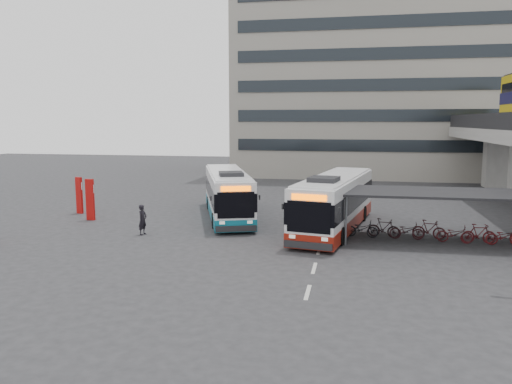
# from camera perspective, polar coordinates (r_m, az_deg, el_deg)

# --- Properties ---
(ground) EXTENTS (120.00, 120.00, 0.00)m
(ground) POSITION_cam_1_polar(r_m,az_deg,el_deg) (24.25, 1.29, -6.36)
(ground) COLOR #28282B
(ground) RESTS_ON ground
(bike_shelter) EXTENTS (10.00, 4.00, 2.54)m
(bike_shelter) POSITION_cam_1_polar(r_m,az_deg,el_deg) (26.96, 20.50, -2.58)
(bike_shelter) COLOR #595B60
(bike_shelter) RESTS_ON ground
(office_block) EXTENTS (30.00, 15.00, 25.00)m
(office_block) POSITION_cam_1_polar(r_m,az_deg,el_deg) (59.53, 13.34, 14.12)
(office_block) COLOR gray
(office_block) RESTS_ON ground
(road_markings) EXTENTS (0.15, 7.60, 0.01)m
(road_markings) POSITION_cam_1_polar(r_m,az_deg,el_deg) (21.09, 6.67, -8.63)
(road_markings) COLOR beige
(road_markings) RESTS_ON ground
(bus_main) EXTENTS (4.36, 11.30, 3.27)m
(bus_main) POSITION_cam_1_polar(r_m,az_deg,el_deg) (28.26, 9.01, -1.24)
(bus_main) COLOR white
(bus_main) RESTS_ON ground
(bus_teal) EXTENTS (5.66, 10.80, 3.14)m
(bus_teal) POSITION_cam_1_polar(r_m,az_deg,el_deg) (31.72, -3.28, -0.24)
(bus_teal) COLOR white
(bus_teal) RESTS_ON ground
(pedestrian) EXTENTS (0.50, 0.66, 1.64)m
(pedestrian) POSITION_cam_1_polar(r_m,az_deg,el_deg) (27.44, -12.83, -3.11)
(pedestrian) COLOR black
(pedestrian) RESTS_ON ground
(sign_totem_mid) EXTENTS (0.55, 0.18, 2.55)m
(sign_totem_mid) POSITION_cam_1_polar(r_m,az_deg,el_deg) (32.26, -18.43, -0.76)
(sign_totem_mid) COLOR #AA0C0A
(sign_totem_mid) RESTS_ON ground
(sign_totem_north) EXTENTS (0.51, 0.29, 2.42)m
(sign_totem_north) POSITION_cam_1_polar(r_m,az_deg,el_deg) (34.84, -19.55, -0.29)
(sign_totem_north) COLOR #AA0C0A
(sign_totem_north) RESTS_ON ground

